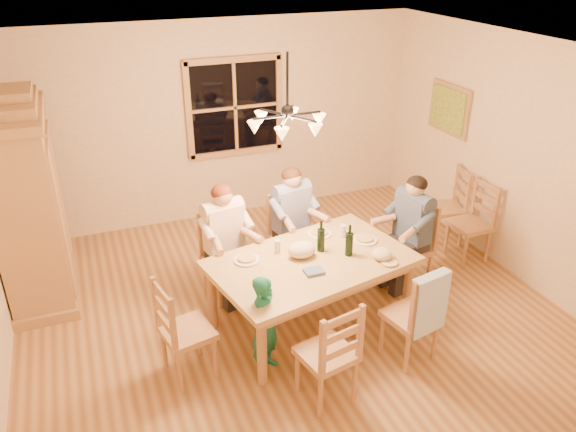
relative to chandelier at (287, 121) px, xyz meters
name	(u,v)px	position (x,y,z in m)	size (l,w,h in m)	color
floor	(287,307)	(0.00, 0.00, -2.08)	(5.50, 5.50, 0.00)	brown
ceiling	(287,52)	(0.00, 0.00, 0.62)	(5.50, 5.00, 0.02)	white
wall_back	(220,123)	(0.00, 2.50, -0.73)	(5.50, 0.02, 2.70)	beige
wall_right	(513,157)	(2.75, 0.00, -0.73)	(0.02, 5.00, 2.70)	beige
window	(235,107)	(0.20, 2.47, -0.53)	(1.30, 0.06, 1.30)	black
painting	(449,109)	(2.71, 1.20, -0.48)	(0.06, 0.78, 0.64)	#9D7544
chandelier	(287,121)	(0.00, 0.00, 0.00)	(0.77, 0.68, 0.71)	black
armoire	(29,207)	(-2.42, 1.27, -1.02)	(0.66, 1.40, 2.30)	#9D7544
dining_table	(311,268)	(0.12, -0.34, -1.42)	(2.14, 1.56, 0.76)	#A7804A
chair_far_left	(227,272)	(-0.54, 0.45, -1.77)	(0.52, 0.50, 0.99)	#A27747
chair_far_right	(292,250)	(0.30, 0.63, -1.77)	(0.52, 0.50, 0.99)	#A27747
chair_near_left	(326,368)	(-0.17, -1.34, -1.77)	(0.52, 0.50, 0.99)	#A27747
chair_near_right	(409,329)	(0.78, -1.14, -1.77)	(0.52, 0.50, 0.99)	#A27747
chair_end_left	(189,345)	(-1.20, -0.62, -1.77)	(0.50, 0.52, 0.99)	#A27747
chair_end_right	(408,261)	(1.44, -0.07, -1.77)	(0.50, 0.52, 0.99)	#A27747
adult_woman	(224,228)	(-0.54, 0.45, -1.24)	(0.46, 0.49, 0.87)	#F8DCC0
adult_plaid_man	(292,209)	(0.30, 0.63, -1.24)	(0.46, 0.49, 0.87)	#314586
adult_slate_man	(412,218)	(1.44, -0.07, -1.24)	(0.49, 0.46, 0.87)	#415068
towel	(429,304)	(0.82, -1.32, -1.38)	(0.38, 0.10, 0.58)	#ACCBE9
wine_bottle_a	(321,236)	(0.28, -0.21, -1.15)	(0.08, 0.08, 0.33)	black
wine_bottle_b	(349,240)	(0.50, -0.39, -1.15)	(0.08, 0.08, 0.33)	black
plate_woman	(247,260)	(-0.48, -0.13, -1.31)	(0.26, 0.26, 0.02)	white
plate_plaid	(319,234)	(0.40, 0.10, -1.31)	(0.26, 0.26, 0.02)	white
plate_slate	(365,240)	(0.79, -0.20, -1.31)	(0.26, 0.26, 0.02)	white
wine_glass_a	(278,246)	(-0.14, -0.09, -1.25)	(0.06, 0.06, 0.14)	silver
wine_glass_b	(343,231)	(0.61, -0.04, -1.25)	(0.06, 0.06, 0.14)	silver
cap	(382,254)	(0.77, -0.58, -1.26)	(0.20, 0.20, 0.11)	beige
napkin	(314,271)	(0.04, -0.57, -1.30)	(0.18, 0.14, 0.03)	slate
cloth_bundle	(302,250)	(0.05, -0.25, -1.24)	(0.28, 0.22, 0.15)	beige
child	(266,326)	(-0.53, -0.84, -1.58)	(0.36, 0.24, 0.99)	#1A765B
chair_spare_front	(468,236)	(2.45, 0.18, -1.77)	(0.43, 0.45, 0.99)	#A27747
chair_spare_back	(444,219)	(2.45, 0.67, -1.77)	(0.52, 0.53, 0.99)	#A27747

